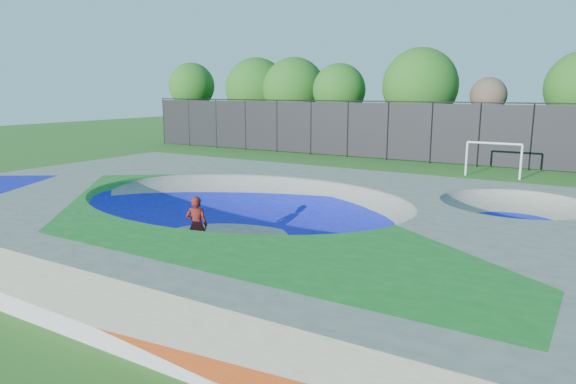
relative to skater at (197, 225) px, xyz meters
The scene contains 7 objects.
ground 1.93m from the skater, 75.43° to the left, with size 120.00×120.00×0.00m, color #275D19.
skate_deck 1.73m from the skater, 75.43° to the left, with size 22.00×14.00×1.50m, color gray.
skater is the anchor object (origin of this frame).
skateboard 0.85m from the skater, ahead, with size 0.78×0.22×0.05m, color black.
soccer_goal 19.46m from the skater, 75.13° to the left, with size 2.96×0.12×1.96m.
fence 22.71m from the skater, 88.90° to the left, with size 48.09×0.09×4.04m.
treeline 28.05m from the skater, 86.02° to the left, with size 52.75×7.68×8.64m.
Camera 1 is at (9.37, -12.74, 4.76)m, focal length 32.00 mm.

